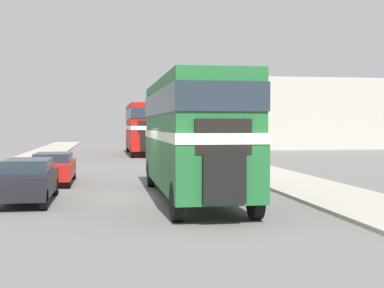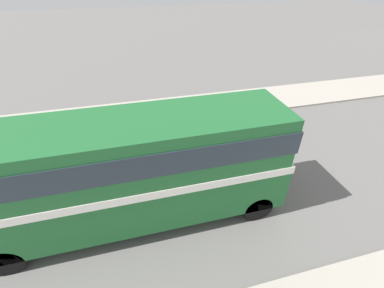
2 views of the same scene
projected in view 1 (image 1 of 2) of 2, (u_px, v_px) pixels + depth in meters
ground_plane at (146, 197)px, 19.32m from camera, size 120.00×120.00×0.00m
sidewalk_right at (323, 191)px, 20.40m from camera, size 3.50×120.00×0.12m
double_decker_bus at (192, 129)px, 18.56m from camera, size 2.50×10.30×4.12m
bus_distant at (143, 125)px, 46.65m from camera, size 2.57×11.06×4.36m
car_parked_near at (28, 180)px, 17.92m from camera, size 1.65×4.40×1.45m
car_parked_mid at (53, 167)px, 23.70m from camera, size 1.75×4.68×1.35m
pedestrian_walking at (237, 151)px, 32.92m from camera, size 0.31×0.31×1.54m
bicycle_on_pavement at (214, 154)px, 38.86m from camera, size 0.05×1.76×0.78m
shop_building_block at (295, 114)px, 59.31m from camera, size 17.98×9.01×7.52m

